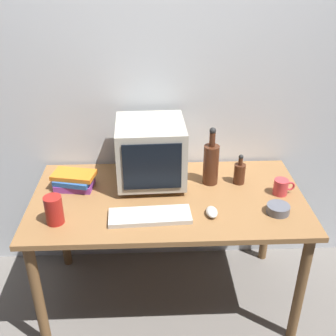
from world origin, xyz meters
TOP-DOWN VIEW (x-y plane):
  - ground_plane at (0.00, 0.00)m, footprint 6.00×6.00m
  - back_wall at (0.00, 0.46)m, footprint 4.00×0.08m
  - desk at (0.00, 0.00)m, footprint 1.51×0.80m
  - crt_monitor at (-0.09, 0.17)m, footprint 0.39×0.40m
  - keyboard at (-0.10, -0.20)m, footprint 0.43×0.17m
  - computer_mouse at (0.22, -0.19)m, footprint 0.06×0.10m
  - bottle_tall at (0.25, 0.14)m, footprint 0.09×0.09m
  - bottle_short at (0.42, 0.13)m, footprint 0.07×0.07m
  - book_stack at (-0.53, 0.12)m, footprint 0.26×0.20m
  - mug at (0.63, -0.00)m, footprint 0.12×0.08m
  - cd_spindle at (0.57, -0.18)m, footprint 0.12×0.12m
  - metal_canister at (-0.58, -0.22)m, footprint 0.09×0.09m

SIDE VIEW (x-z plane):
  - ground_plane at x=0.00m, z-range 0.00..0.00m
  - desk at x=0.00m, z-range 0.29..1.04m
  - keyboard at x=-0.10m, z-range 0.75..0.78m
  - computer_mouse at x=0.22m, z-range 0.75..0.79m
  - cd_spindle at x=0.57m, z-range 0.75..0.80m
  - mug at x=0.63m, z-range 0.75..0.84m
  - book_stack at x=-0.53m, z-range 0.76..0.85m
  - bottle_short at x=0.42m, z-range 0.73..0.91m
  - metal_canister at x=-0.58m, z-range 0.75..0.90m
  - bottle_tall at x=0.25m, z-range 0.71..1.06m
  - crt_monitor at x=-0.09m, z-range 0.76..1.13m
  - back_wall at x=0.00m, z-range 0.00..2.50m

